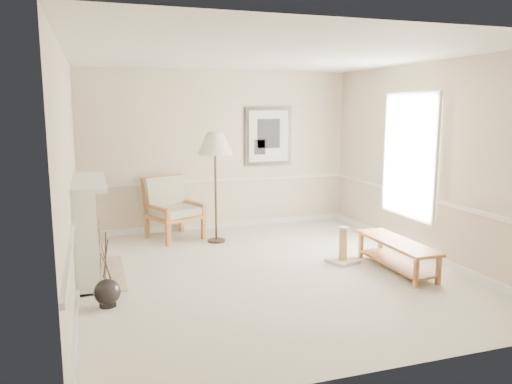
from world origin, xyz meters
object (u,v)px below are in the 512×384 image
at_px(armchair, 171,205).
at_px(floor_lamp, 215,147).
at_px(scratching_post, 343,252).
at_px(bench, 397,251).
at_px(floor_vase, 107,293).

height_order(armchair, floor_lamp, floor_lamp).
bearing_deg(scratching_post, floor_lamp, 130.76).
height_order(bench, scratching_post, scratching_post).
bearing_deg(floor_vase, scratching_post, 10.34).
distance_m(floor_lamp, bench, 3.30).
relative_size(floor_vase, bench, 0.60).
bearing_deg(armchair, floor_lamp, -60.84).
bearing_deg(armchair, floor_vase, -134.77).
height_order(floor_vase, armchair, armchair).
distance_m(floor_vase, bench, 3.86).
relative_size(floor_vase, armchair, 0.81).
relative_size(bench, scratching_post, 2.74).
bearing_deg(floor_lamp, armchair, 141.63).
bearing_deg(bench, scratching_post, 135.92).
distance_m(floor_vase, scratching_post, 3.37).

